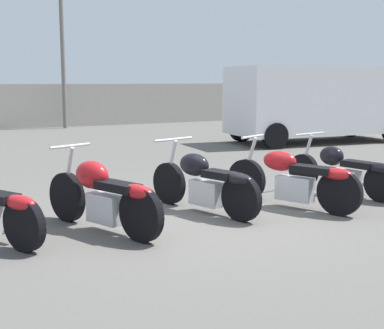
# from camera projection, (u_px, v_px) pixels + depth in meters

# --- Properties ---
(ground_plane) EXTENTS (60.00, 60.00, 0.00)m
(ground_plane) POSITION_uv_depth(u_px,v_px,m) (205.00, 217.00, 7.11)
(ground_plane) COLOR #5B5954
(fence_back) EXTENTS (40.00, 0.04, 1.67)m
(fence_back) POSITION_uv_depth(u_px,v_px,m) (11.00, 107.00, 19.92)
(fence_back) COLOR #9E998E
(fence_back) RESTS_ON ground_plane
(light_pole_left) EXTENTS (0.70, 0.35, 6.85)m
(light_pole_left) POSITION_uv_depth(u_px,v_px,m) (61.00, 18.00, 19.79)
(light_pole_left) COLOR slate
(light_pole_left) RESTS_ON ground_plane
(motorcycle_slot_1) EXTENTS (0.90, 1.90, 1.00)m
(motorcycle_slot_1) POSITION_uv_depth(u_px,v_px,m) (103.00, 195.00, 6.35)
(motorcycle_slot_1) COLOR black
(motorcycle_slot_1) RESTS_ON ground_plane
(motorcycle_slot_2) EXTENTS (0.85, 1.95, 0.98)m
(motorcycle_slot_2) POSITION_uv_depth(u_px,v_px,m) (205.00, 182.00, 7.27)
(motorcycle_slot_2) COLOR black
(motorcycle_slot_2) RESTS_ON ground_plane
(motorcycle_slot_3) EXTENTS (0.96, 1.99, 0.99)m
(motorcycle_slot_3) POSITION_uv_depth(u_px,v_px,m) (294.00, 179.00, 7.53)
(motorcycle_slot_3) COLOR black
(motorcycle_slot_3) RESTS_ON ground_plane
(motorcycle_slot_4) EXTENTS (0.74, 2.02, 0.93)m
(motorcycle_slot_4) POSITION_uv_depth(u_px,v_px,m) (343.00, 171.00, 8.42)
(motorcycle_slot_4) COLOR black
(motorcycle_slot_4) RESTS_ON ground_plane
(parked_van) EXTENTS (5.35, 2.66, 2.18)m
(parked_van) POSITION_uv_depth(u_px,v_px,m) (318.00, 101.00, 15.58)
(parked_van) COLOR white
(parked_van) RESTS_ON ground_plane
(traffic_cone_far) EXTENTS (0.34, 0.34, 0.41)m
(traffic_cone_far) POSITION_uv_depth(u_px,v_px,m) (381.00, 175.00, 9.02)
(traffic_cone_far) COLOR orange
(traffic_cone_far) RESTS_ON ground_plane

